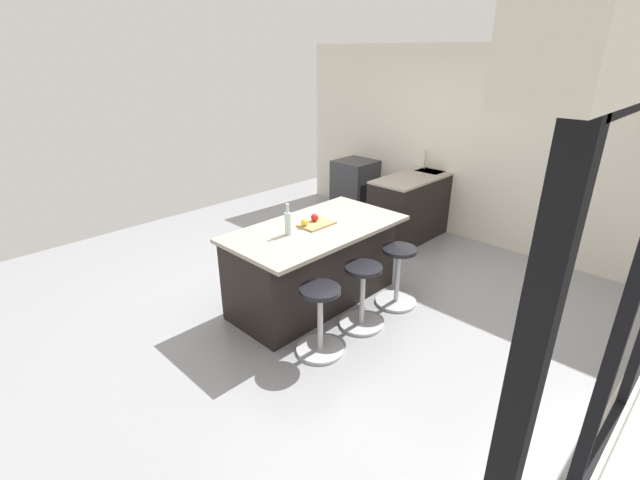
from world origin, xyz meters
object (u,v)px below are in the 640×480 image
stool_by_window (397,278)px  cutting_board (316,224)px  oven_range (355,187)px  water_bottle (288,223)px  kitchen_island (313,264)px  apple_yellow (304,222)px  stool_near_camera (320,322)px  apple_red (315,217)px  stool_middle (362,298)px

stool_by_window → cutting_board: bearing=-50.1°
oven_range → stool_by_window: (1.94, 2.24, -0.13)m
cutting_board → water_bottle: 0.39m
kitchen_island → apple_yellow: size_ratio=25.16×
stool_near_camera → apple_yellow: apple_yellow is taller
stool_near_camera → water_bottle: 1.00m
stool_near_camera → apple_yellow: (-0.49, -0.70, 0.63)m
stool_by_window → apple_red: 1.09m
water_bottle → stool_middle: bearing=116.4°
apple_red → water_bottle: size_ratio=0.25×
apple_red → cutting_board: bearing=62.4°
cutting_board → apple_yellow: apple_yellow is taller
apple_yellow → water_bottle: water_bottle is taller
oven_range → cutting_board: bearing=32.3°
stool_near_camera → apple_red: size_ratio=8.17×
cutting_board → apple_yellow: size_ratio=4.85×
stool_by_window → cutting_board: cutting_board is taller
oven_range → water_bottle: bearing=28.6°
stool_by_window → water_bottle: 1.34m
stool_near_camera → apple_red: (-0.65, -0.72, 0.63)m
oven_range → stool_by_window: oven_range is taller
stool_by_window → apple_yellow: 1.16m
water_bottle → apple_yellow: bearing=-175.7°
oven_range → kitchen_island: kitchen_island is taller
stool_near_camera → water_bottle: size_ratio=2.08×
kitchen_island → stool_by_window: kitchen_island is taller
stool_near_camera → apple_red: 1.16m
stool_middle → apple_red: size_ratio=8.17×
water_bottle → apple_red: bearing=-174.6°
stool_middle → stool_near_camera: 0.59m
oven_range → apple_red: size_ratio=11.03×
apple_red → apple_yellow: (0.16, 0.02, -0.00)m
stool_by_window → stool_near_camera: size_ratio=1.00×
oven_range → stool_near_camera: size_ratio=1.35×
kitchen_island → stool_by_window: (-0.59, 0.67, -0.14)m
apple_red → apple_yellow: apple_red is taller
stool_middle → oven_range: bearing=-138.5°
stool_middle → stool_near_camera: size_ratio=1.00×
oven_range → water_bottle: water_bottle is taller
oven_range → stool_by_window: bearing=49.1°
kitchen_island → stool_by_window: bearing=131.1°
cutting_board → apple_red: 0.08m
oven_range → apple_red: 2.94m
oven_range → stool_by_window: 2.97m
stool_middle → apple_red: 0.96m
oven_range → cutting_board: (2.49, 1.58, 0.45)m
oven_range → stool_near_camera: bearing=35.7°
stool_by_window → cutting_board: size_ratio=1.81×
apple_red → water_bottle: (0.40, 0.04, 0.06)m
kitchen_island → stool_near_camera: 0.90m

